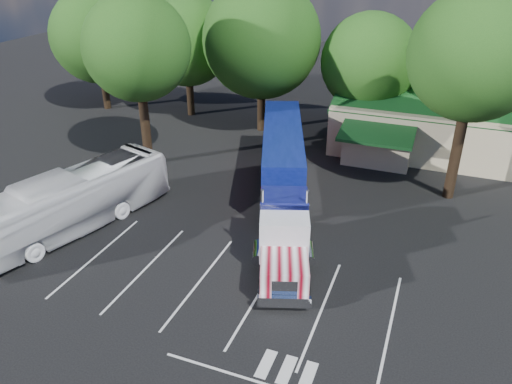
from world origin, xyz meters
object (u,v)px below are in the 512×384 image
(tour_bus, at_px, (71,202))
(woman, at_px, (269,217))
(bicycle, at_px, (277,217))
(silver_sedan, at_px, (365,150))
(semi_truck, at_px, (283,167))

(tour_bus, bearing_deg, woman, 36.73)
(bicycle, relative_size, tour_bus, 0.12)
(bicycle, bearing_deg, silver_sedan, 40.56)
(semi_truck, xyz_separation_m, woman, (0.45, -3.85, -1.55))
(bicycle, height_order, tour_bus, tour_bus)
(woman, height_order, bicycle, woman)
(silver_sedan, bearing_deg, semi_truck, 163.14)
(woman, relative_size, tour_bus, 0.14)
(bicycle, bearing_deg, semi_truck, 68.04)
(silver_sedan, bearing_deg, woman, 171.04)
(bicycle, distance_m, silver_sedan, 12.65)
(semi_truck, relative_size, tour_bus, 1.58)
(tour_bus, xyz_separation_m, silver_sedan, (14.43, 17.23, -1.17))
(semi_truck, bearing_deg, woman, -102.35)
(semi_truck, xyz_separation_m, bicycle, (0.65, -2.85, -2.03))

